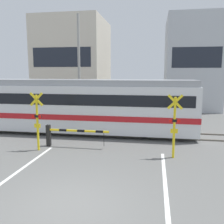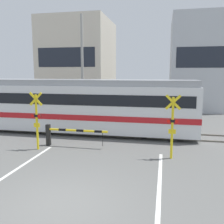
{
  "view_description": "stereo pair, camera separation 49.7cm",
  "coord_description": "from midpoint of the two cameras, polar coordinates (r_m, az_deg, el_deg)",
  "views": [
    {
      "loc": [
        2.38,
        -6.42,
        3.8
      ],
      "look_at": [
        0.0,
        7.26,
        1.6
      ],
      "focal_mm": 40.0,
      "sensor_mm": 36.0,
      "label": 1
    },
    {
      "loc": [
        2.86,
        -6.32,
        3.8
      ],
      "look_at": [
        0.0,
        7.26,
        1.6
      ],
      "focal_mm": 40.0,
      "sensor_mm": 36.0,
      "label": 2
    }
  ],
  "objects": [
    {
      "name": "pedestrian",
      "position": [
        21.92,
        5.5,
        1.56
      ],
      "size": [
        0.38,
        0.22,
        1.69
      ],
      "color": "#23232D",
      "rests_on": "ground_plane"
    },
    {
      "name": "crossing_barrier_far",
      "position": [
        18.2,
        10.64,
        -0.95
      ],
      "size": [
        3.3,
        0.2,
        1.12
      ],
      "color": "black",
      "rests_on": "ground_plane"
    },
    {
      "name": "crossing_signal_right",
      "position": [
        11.3,
        14.86,
        -2.64
      ],
      "size": [
        0.68,
        0.15,
        2.87
      ],
      "color": "yellow",
      "rests_on": "ground_plane"
    },
    {
      "name": "rail_track_far",
      "position": [
        16.38,
        2.39,
        -4.28
      ],
      "size": [
        50.0,
        0.1,
        0.08
      ],
      "color": "#5B564C",
      "rests_on": "ground_plane"
    },
    {
      "name": "road_stripe_right",
      "position": [
        7.92,
        12.46,
        -19.85
      ],
      "size": [
        0.14,
        9.16,
        0.01
      ],
      "color": "white",
      "rests_on": "ground_plane"
    },
    {
      "name": "ground_plane",
      "position": [
        7.86,
        -9.73,
        -20.01
      ],
      "size": [
        160.0,
        160.0,
        0.0
      ],
      "primitive_type": "plane",
      "color": "#60605E"
    },
    {
      "name": "crossing_barrier_near",
      "position": [
        13.17,
        -10.3,
        -4.74
      ],
      "size": [
        3.3,
        0.2,
        1.12
      ],
      "color": "black",
      "rests_on": "ground_plane"
    },
    {
      "name": "utility_pole_streetside",
      "position": [
        21.48,
        -6.13,
        10.23
      ],
      "size": [
        0.22,
        0.22,
        8.56
      ],
      "color": "gray",
      "rests_on": "ground_plane"
    },
    {
      "name": "commuter_train",
      "position": [
        16.2,
        -9.1,
        1.81
      ],
      "size": [
        16.03,
        2.83,
        3.37
      ],
      "color": "silver",
      "rests_on": "ground_plane"
    },
    {
      "name": "building_right_of_street",
      "position": [
        28.49,
        19.11,
        10.34
      ],
      "size": [
        5.28,
        7.91,
        9.41
      ],
      "color": "#B2B7BC",
      "rests_on": "ground_plane"
    },
    {
      "name": "building_left_of_street",
      "position": [
        29.89,
        -7.06,
        10.95
      ],
      "size": [
        7.26,
        7.91,
        9.7
      ],
      "color": "beige",
      "rests_on": "ground_plane"
    },
    {
      "name": "crossing_signal_left",
      "position": [
        12.72,
        -15.78,
        -1.4
      ],
      "size": [
        0.68,
        0.15,
        2.87
      ],
      "color": "yellow",
      "rests_on": "ground_plane"
    },
    {
      "name": "rail_track_near",
      "position": [
        15.0,
        1.48,
        -5.51
      ],
      "size": [
        50.0,
        0.1,
        0.08
      ],
      "color": "#5B564C",
      "rests_on": "ground_plane"
    }
  ]
}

